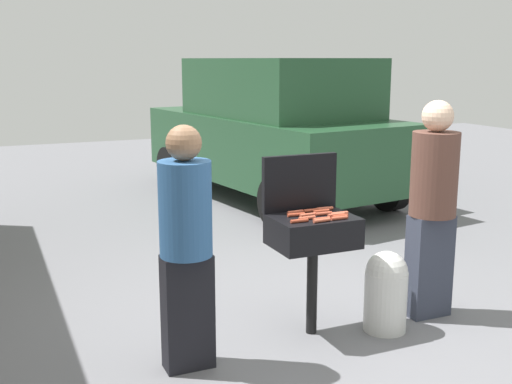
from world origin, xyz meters
The scene contains 22 objects.
ground_plane centered at (0.00, 0.00, 0.00)m, with size 24.00×24.00×0.00m, color slate.
bbq_grill centered at (-0.09, 0.00, 0.76)m, with size 0.60×0.44×0.90m.
grill_lid_open centered at (-0.09, 0.22, 1.11)m, with size 0.60×0.05×0.42m, color black.
hot_dog_0 centered at (0.05, -0.07, 0.91)m, with size 0.03×0.03×0.13m, color #C6593D.
hot_dog_1 centered at (-0.21, 0.05, 0.91)m, with size 0.03×0.03×0.13m, color #AD4228.
hot_dog_2 centered at (-0.18, -0.07, 0.91)m, with size 0.03×0.03×0.13m, color #C6593D.
hot_dog_3 centered at (-0.01, 0.00, 0.91)m, with size 0.03×0.03×0.13m, color #B74C33.
hot_dog_4 centered at (0.08, 0.13, 0.91)m, with size 0.03×0.03×0.13m, color #C6593D.
hot_dog_5 centered at (-0.04, 0.12, 0.91)m, with size 0.03×0.03×0.13m, color #AD4228.
hot_dog_6 centered at (-0.27, -0.11, 0.91)m, with size 0.03×0.03×0.13m, color #AD4228.
hot_dog_7 centered at (0.03, -0.16, 0.91)m, with size 0.03×0.03×0.13m, color #B74C33.
hot_dog_8 centered at (0.01, 0.07, 0.91)m, with size 0.03×0.03×0.13m, color #AD4228.
hot_dog_9 centered at (-0.10, -0.13, 0.91)m, with size 0.03×0.03×0.13m, color #B74C33.
hot_dog_10 centered at (-0.18, 0.12, 0.91)m, with size 0.03×0.03×0.13m, color #B74C33.
hot_dog_11 centered at (0.10, -0.04, 0.91)m, with size 0.03×0.03×0.13m, color #C6593D.
hot_dog_12 centered at (0.06, -0.12, 0.91)m, with size 0.03×0.03×0.13m, color #AD4228.
hot_dog_13 centered at (-0.12, -0.17, 0.91)m, with size 0.03×0.03×0.13m, color #C6593D.
hot_dog_14 centered at (-0.13, 0.01, 0.91)m, with size 0.03×0.03×0.13m, color #C6593D.
propane_tank centered at (0.44, -0.18, 0.32)m, with size 0.32×0.32×0.62m.
person_left centered at (-1.10, -0.15, 0.88)m, with size 0.34×0.34×1.61m.
person_right centered at (0.92, -0.07, 0.93)m, with size 0.36×0.36×1.71m.
parked_minivan centered at (1.63, 4.35, 1.03)m, with size 2.55×4.63×2.02m.
Camera 1 is at (-2.24, -3.88, 2.01)m, focal length 44.30 mm.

